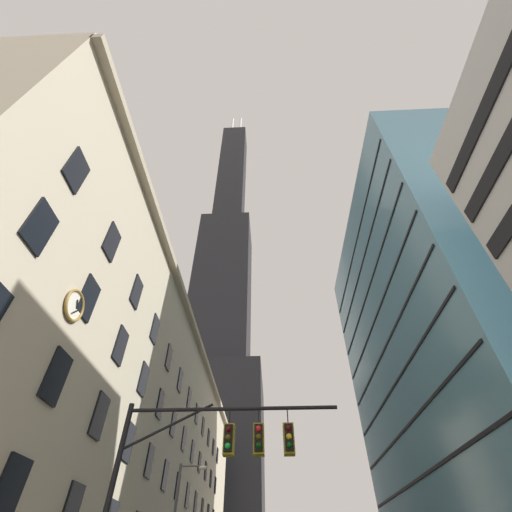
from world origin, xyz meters
TOP-DOWN VIEW (x-y plane):
  - station_building at (-19.32, 29.77)m, footprint 17.32×71.55m
  - dark_skyscraper at (-18.36, 88.57)m, footprint 28.27×28.27m
  - glass_office_midrise at (20.84, 24.13)m, footprint 19.79×34.00m
  - traffic_signal_mast at (-3.53, 2.61)m, footprint 8.20×0.63m

SIDE VIEW (x-z plane):
  - traffic_signal_mast at x=-3.53m, z-range 1.66..8.31m
  - station_building at x=-19.32m, z-range -0.02..24.61m
  - glass_office_midrise at x=20.84m, z-range 0.00..41.74m
  - dark_skyscraper at x=-18.36m, z-range -44.39..173.76m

